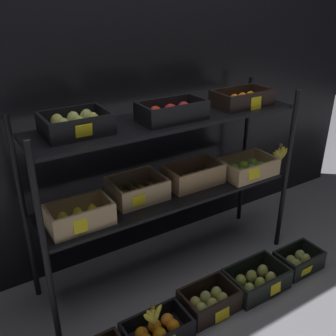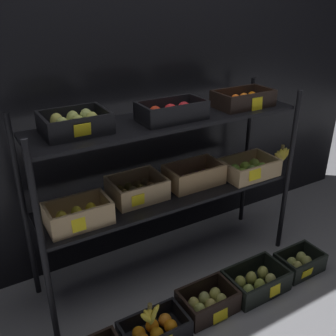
# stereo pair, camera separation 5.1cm
# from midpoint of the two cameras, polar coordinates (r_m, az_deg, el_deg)

# --- Properties ---
(ground_plane) EXTENTS (10.00, 10.00, 0.00)m
(ground_plane) POSITION_cam_midpoint_polar(r_m,az_deg,el_deg) (2.70, 0.55, -14.39)
(ground_plane) COLOR gray
(storefront_wall) EXTENTS (4.03, 0.12, 2.39)m
(storefront_wall) POSITION_cam_midpoint_polar(r_m,az_deg,el_deg) (2.49, -4.31, 13.04)
(storefront_wall) COLOR black
(storefront_wall) RESTS_ON ground_plane
(display_rack) EXTENTS (1.76, 0.45, 1.16)m
(display_rack) POSITION_cam_midpoint_polar(r_m,az_deg,el_deg) (2.27, 0.84, 1.21)
(display_rack) COLOR black
(display_rack) RESTS_ON ground_plane
(crate_ground_orange) EXTENTS (0.36, 0.22, 0.11)m
(crate_ground_orange) POSITION_cam_midpoint_polar(r_m,az_deg,el_deg) (2.24, -1.32, -22.96)
(crate_ground_orange) COLOR black
(crate_ground_orange) RESTS_ON ground_plane
(crate_ground_pear) EXTENTS (0.32, 0.23, 0.14)m
(crate_ground_pear) POSITION_cam_midpoint_polar(r_m,az_deg,el_deg) (2.38, 6.52, -19.20)
(crate_ground_pear) COLOR black
(crate_ground_pear) RESTS_ON ground_plane
(crate_ground_right_pear) EXTENTS (0.38, 0.26, 0.14)m
(crate_ground_right_pear) POSITION_cam_midpoint_polar(r_m,az_deg,el_deg) (2.56, 13.43, -16.10)
(crate_ground_right_pear) COLOR black
(crate_ground_right_pear) RESTS_ON ground_plane
(crate_ground_rightmost_pear) EXTENTS (0.30, 0.21, 0.13)m
(crate_ground_rightmost_pear) POSITION_cam_midpoint_polar(r_m,az_deg,el_deg) (2.79, 19.38, -13.16)
(crate_ground_rightmost_pear) COLOR black
(crate_ground_rightmost_pear) RESTS_ON ground_plane
(banana_bunch_loose) EXTENTS (0.14, 0.04, 0.14)m
(banana_bunch_loose) POSITION_cam_midpoint_polar(r_m,az_deg,el_deg) (2.14, -1.94, -21.03)
(banana_bunch_loose) COLOR brown
(banana_bunch_loose) RESTS_ON crate_ground_orange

